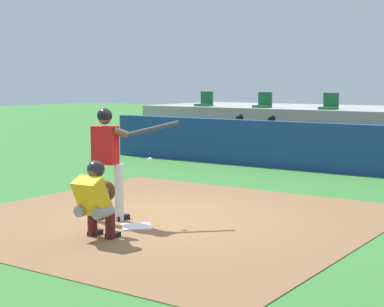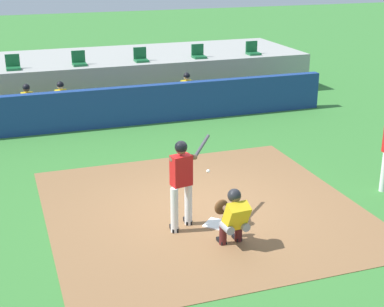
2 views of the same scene
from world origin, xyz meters
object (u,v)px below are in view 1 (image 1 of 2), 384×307
at_px(dugout_player_0, 237,136).
at_px(dugout_player_1, 269,138).
at_px(stadium_seat_0, 205,102).
at_px(home_plate, 136,226).
at_px(stadium_seat_2, 329,105).
at_px(batter_at_plate, 107,157).
at_px(catcher_crouched, 96,197).
at_px(stadium_seat_1, 263,103).

xyz_separation_m(dugout_player_0, dugout_player_1, (1.02, 0.00, 0.00)).
xyz_separation_m(dugout_player_1, stadium_seat_0, (-3.44, 2.03, 0.86)).
bearing_deg(stadium_seat_0, home_plate, -61.98).
bearing_deg(home_plate, stadium_seat_2, 96.08).
bearing_deg(batter_at_plate, catcher_crouched, -55.91).
relative_size(dugout_player_0, stadium_seat_1, 2.71).
bearing_deg(dugout_player_0, stadium_seat_0, 140.02).
bearing_deg(stadium_seat_2, stadium_seat_0, 180.00).
xyz_separation_m(dugout_player_0, stadium_seat_0, (-2.43, 2.03, 0.86)).
distance_m(catcher_crouched, stadium_seat_2, 11.12).
bearing_deg(stadium_seat_1, batter_at_plate, -75.65).
bearing_deg(stadium_seat_1, dugout_player_0, -82.71).
distance_m(batter_at_plate, dugout_player_1, 8.14).
relative_size(home_plate, stadium_seat_0, 0.92).
xyz_separation_m(home_plate, stadium_seat_1, (-3.25, 10.18, 1.51)).
bearing_deg(dugout_player_1, stadium_seat_0, 149.43).
height_order(home_plate, stadium_seat_1, stadium_seat_1).
bearing_deg(home_plate, catcher_crouched, -91.45).
bearing_deg(batter_at_plate, dugout_player_0, 106.08).
xyz_separation_m(dugout_player_0, stadium_seat_2, (1.91, 2.03, 0.86)).
height_order(batter_at_plate, catcher_crouched, batter_at_plate).
xyz_separation_m(home_plate, stadium_seat_2, (-1.08, 10.18, 1.51)).
height_order(dugout_player_1, stadium_seat_1, stadium_seat_1).
distance_m(catcher_crouched, dugout_player_1, 9.20).
bearing_deg(dugout_player_1, stadium_seat_2, 66.39).
bearing_deg(home_plate, stadium_seat_1, 107.71).
bearing_deg(stadium_seat_1, stadium_seat_2, 0.00).
xyz_separation_m(dugout_player_1, stadium_seat_2, (0.89, 2.03, 0.86)).
distance_m(home_plate, stadium_seat_0, 11.63).
bearing_deg(home_plate, dugout_player_1, 103.62).
height_order(dugout_player_0, stadium_seat_0, stadium_seat_0).
bearing_deg(dugout_player_1, dugout_player_0, 180.00).
height_order(batter_at_plate, stadium_seat_0, stadium_seat_0).
xyz_separation_m(stadium_seat_1, stadium_seat_2, (2.17, 0.00, 0.00)).
bearing_deg(batter_at_plate, stadium_seat_1, 104.35).
bearing_deg(batter_at_plate, dugout_player_1, 99.17).
distance_m(home_plate, catcher_crouched, 1.03).
bearing_deg(stadium_seat_1, catcher_crouched, -73.68).
relative_size(batter_at_plate, dugout_player_0, 1.39).
height_order(dugout_player_1, stadium_seat_2, stadium_seat_2).
relative_size(home_plate, stadium_seat_1, 0.92).
bearing_deg(catcher_crouched, dugout_player_0, 108.27).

